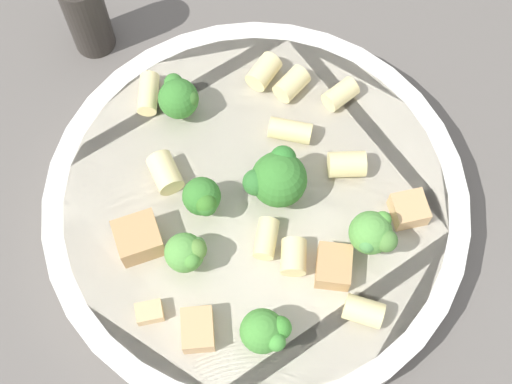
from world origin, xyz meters
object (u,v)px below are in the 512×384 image
Objects in this scene: pasta_bowl at (256,204)px; rigatoni_1 at (292,84)px; rigatoni_5 at (148,94)px; rigatoni_9 at (262,239)px; rigatoni_3 at (364,311)px; rigatoni_6 at (290,131)px; pepper_shaker at (83,5)px; rigatoni_8 at (340,94)px; rigatoni_7 at (294,257)px; broccoli_floret_1 at (373,234)px; chicken_chunk_3 at (198,330)px; broccoli_floret_4 at (178,97)px; chicken_chunk_2 at (334,267)px; chicken_chunk_1 at (149,312)px; broccoli_floret_2 at (187,253)px; chicken_chunk_4 at (139,238)px; broccoli_floret_5 at (203,199)px; rigatoni_2 at (264,72)px; broccoli_floret_3 at (266,332)px; rigatoni_0 at (347,164)px; rigatoni_4 at (165,173)px; chicken_chunk_0 at (409,209)px; broccoli_floret_0 at (277,177)px.

pasta_bowl is 0.09m from rigatoni_1.
rigatoni_5 is 1.16× the size of rigatoni_9.
rigatoni_3 is 0.82× the size of rigatoni_6.
rigatoni_1 is at bearing 56.01° from pepper_shaker.
pepper_shaker reaches higher than rigatoni_1.
rigatoni_7 is at bearing -28.37° from rigatoni_8.
broccoli_floret_1 is 1.38× the size of chicken_chunk_3.
chicken_chunk_2 is (0.14, 0.08, -0.01)m from broccoli_floret_4.
chicken_chunk_1 is at bearing -83.79° from broccoli_floret_1.
rigatoni_1 is 0.80× the size of rigatoni_5.
broccoli_floret_1 is at bearing 76.71° from rigatoni_9.
broccoli_floret_2 is at bearing -105.58° from chicken_chunk_2.
broccoli_floret_4 is at bearing 155.59° from chicken_chunk_4.
rigatoni_2 is at bearing 147.17° from broccoli_floret_5.
broccoli_floret_5 reaches higher than rigatoni_7.
rigatoni_7 is at bearing 148.47° from broccoli_floret_3.
rigatoni_8 is 0.92× the size of rigatoni_9.
rigatoni_3 is at bearing 43.26° from broccoli_floret_5.
pepper_shaker is at bearing -135.21° from rigatoni_6.
broccoli_floret_3 is 1.17× the size of rigatoni_6.
rigatoni_1 and rigatoni_2 have the same top height.
rigatoni_5 is at bearing 24.38° from pepper_shaker.
rigatoni_0 is 1.13× the size of rigatoni_7.
chicken_chunk_1 is at bearing -47.30° from rigatoni_6.
rigatoni_2 is (-0.09, 0.02, 0.02)m from pasta_bowl.
rigatoni_5 is 1.78× the size of chicken_chunk_1.
rigatoni_4 is (-0.08, -0.12, -0.01)m from broccoli_floret_1.
rigatoni_9 is at bearing 24.26° from rigatoni_5.
chicken_chunk_4 is at bearing -101.59° from rigatoni_9.
broccoli_floret_1 is at bearing -5.01° from rigatoni_8.
rigatoni_4 reaches higher than rigatoni_8.
rigatoni_1 is 0.19m from chicken_chunk_3.
broccoli_floret_2 is at bearing 134.17° from chicken_chunk_1.
pepper_shaker reaches higher than broccoli_floret_3.
broccoli_floret_4 is (-0.12, -0.10, -0.00)m from broccoli_floret_1.
broccoli_floret_2 is 0.89× the size of broccoli_floret_3.
rigatoni_2 is at bearing -129.00° from rigatoni_1.
chicken_chunk_4 is (0.02, -0.14, 0.00)m from rigatoni_0.
rigatoni_5 is at bearing -102.27° from rigatoni_8.
broccoli_floret_4 is at bearing -76.66° from rigatoni_2.
chicken_chunk_0 is 0.18m from chicken_chunk_4.
rigatoni_2 is (-0.08, -0.04, -0.00)m from rigatoni_0.
rigatoni_0 is 0.08m from rigatoni_9.
pepper_shaker is (-0.20, -0.09, 0.01)m from rigatoni_9.
pepper_shaker is at bearing -123.21° from rigatoni_2.
chicken_chunk_0 reaches higher than rigatoni_9.
pepper_shaker reaches higher than chicken_chunk_3.
broccoli_floret_3 is 0.06m from rigatoni_3.
chicken_chunk_0 is at bearing 117.08° from broccoli_floret_1.
broccoli_floret_0 is 0.08m from rigatoni_4.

